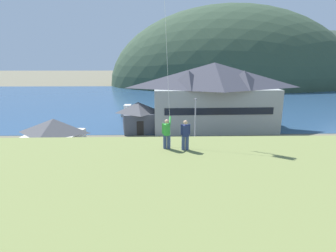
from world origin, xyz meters
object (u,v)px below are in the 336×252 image
storage_shed_waterside (138,116)px  person_companion (185,134)px  parked_car_mid_row_near (154,151)px  person_kite_flyer (167,133)px  harbor_lodge (214,94)px  parked_car_back_row_left (49,178)px  parking_light_pole (195,120)px  parked_car_back_row_right (311,170)px  storage_shed_near_lot (55,142)px  wharf_dock (143,115)px  parked_car_lone_by_shed (219,150)px  parked_car_front_row_end (266,152)px  moored_boat_wharfside (128,111)px

storage_shed_waterside → person_companion: person_companion is taller
parked_car_mid_row_near → person_kite_flyer: bearing=-85.6°
person_companion → harbor_lodge: bearing=76.2°
parked_car_back_row_left → parking_light_pole: (14.87, 10.96, 2.93)m
harbor_lodge → parked_car_back_row_right: size_ratio=5.13×
storage_shed_near_lot → storage_shed_waterside: storage_shed_near_lot is taller
storage_shed_near_lot → storage_shed_waterside: (8.02, 15.01, -0.23)m
wharf_dock → parked_car_lone_by_shed: (10.89, -26.08, 0.71)m
parked_car_mid_row_near → parked_car_lone_by_shed: same height
storage_shed_near_lot → parked_car_back_row_left: bearing=-76.5°
parked_car_lone_by_shed → harbor_lodge: bearing=82.2°
wharf_dock → parked_car_mid_row_near: 26.44m
harbor_lodge → wharf_dock: size_ratio=1.99×
harbor_lodge → parked_car_back_row_right: 22.39m
person_kite_flyer → wharf_dock: bearing=95.9°
parked_car_back_row_left → person_companion: bearing=-36.2°
parked_car_front_row_end → person_companion: 20.04m
wharf_dock → parked_car_front_row_end: 31.30m
parked_car_front_row_end → wharf_dock: bearing=121.6°
harbor_lodge → moored_boat_wharfside: (-16.31, 13.54, -5.31)m
wharf_dock → person_companion: size_ratio=6.25×
storage_shed_near_lot → parked_car_back_row_left: 6.12m
storage_shed_near_lot → parking_light_pole: parking_light_pole is taller
harbor_lodge → parked_car_lone_by_shed: bearing=-97.8°
parked_car_mid_row_near → person_companion: size_ratio=2.47×
parking_light_pole → person_kite_flyer: (-4.11, -19.34, 3.58)m
parking_light_pole → person_companion: bearing=-98.9°
parked_car_lone_by_shed → storage_shed_near_lot: bearing=-175.0°
storage_shed_waterside → parked_car_back_row_left: (-6.65, -20.71, -1.52)m
parked_car_front_row_end → person_companion: size_ratio=2.41×
parked_car_back_row_right → parked_car_mid_row_near: size_ratio=0.98×
harbor_lodge → wharf_dock: bearing=139.1°
parked_car_mid_row_near → parked_car_back_row_left: bearing=-143.1°
storage_shed_waterside → person_kite_flyer: 29.80m
parked_car_lone_by_shed → person_kite_flyer: (-6.59, -15.73, 6.51)m
harbor_lodge → parking_light_pole: (-4.51, -11.29, -2.03)m
harbor_lodge → storage_shed_near_lot: (-20.76, -16.55, -3.21)m
storage_shed_near_lot → parked_car_lone_by_shed: bearing=5.0°
wharf_dock → parked_car_back_row_left: bearing=-100.9°
moored_boat_wharfside → parking_light_pole: (11.80, -24.83, 3.28)m
moored_boat_wharfside → person_kite_flyer: person_kite_flyer is taller
person_kite_flyer → parked_car_lone_by_shed: bearing=67.3°
harbor_lodge → parked_car_back_row_right: (5.90, -21.02, -4.96)m
storage_shed_waterside → wharf_dock: 12.91m
harbor_lodge → parked_car_back_row_right: harbor_lodge is taller
parked_car_back_row_right → parked_car_mid_row_near: 16.82m
parking_light_pole → parked_car_back_row_left: bearing=-143.6°
moored_boat_wharfside → parked_car_lone_by_shed: 31.82m
parked_car_lone_by_shed → person_companion: bearing=-109.1°
storage_shed_waterside → parked_car_lone_by_shed: storage_shed_waterside is taller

